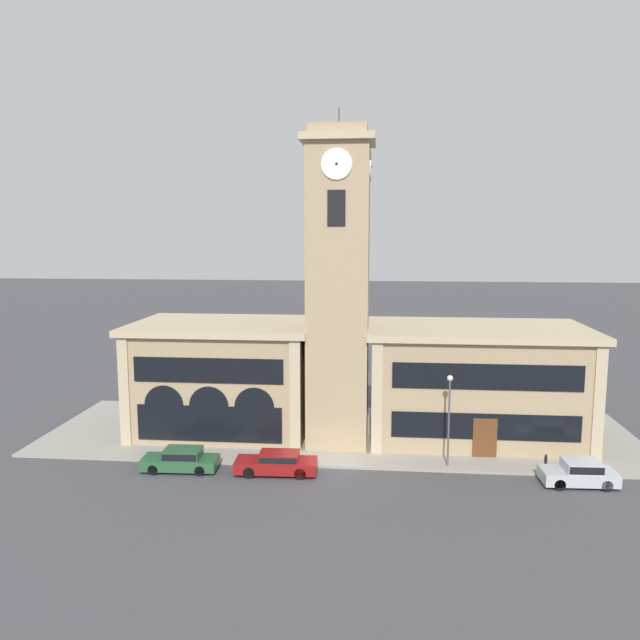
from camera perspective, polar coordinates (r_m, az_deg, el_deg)
name	(u,v)px	position (r m, az deg, el deg)	size (l,w,h in m)	color
ground_plane	(333,469)	(39.21, 1.16, -13.44)	(300.00, 300.00, 0.00)	#424247
sidewalk_kerb	(339,433)	(45.36, 1.79, -10.32)	(41.43, 13.16, 0.15)	gray
clock_tower	(338,290)	(41.25, 1.68, 2.75)	(4.69, 4.69, 22.21)	tan
town_hall_left_wing	(224,376)	(45.82, -8.73, -5.12)	(12.87, 9.27, 7.95)	tan
town_hall_right_wing	(476,382)	(44.99, 14.06, -5.54)	(15.12, 9.27, 7.91)	tan
parked_car_near	(181,459)	(39.63, -12.59, -12.31)	(4.63, 1.97, 1.36)	#285633
parked_car_mid	(277,463)	(38.28, -3.95, -12.87)	(4.93, 1.95, 1.33)	maroon
parked_car_far	(579,472)	(39.53, 22.64, -12.73)	(4.22, 2.02, 1.44)	#B2B7C1
street_lamp	(449,407)	(38.85, 11.73, -7.77)	(0.36, 0.36, 5.68)	#4C4C51
bollard	(546,463)	(40.49, 19.93, -12.21)	(0.18, 0.18, 1.06)	black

